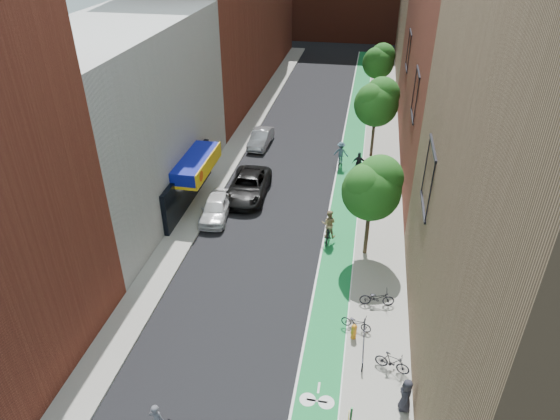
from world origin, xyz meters
The scene contains 21 objects.
ground centered at (0.00, 0.00, 0.00)m, with size 160.00×160.00×0.00m, color black.
bike_lane centered at (4.00, 26.00, 0.01)m, with size 2.00×68.00×0.01m, color #15783C.
sidewalk_left centered at (-6.00, 26.00, 0.07)m, with size 2.00×68.00×0.15m, color gray.
sidewalk_right centered at (6.50, 26.00, 0.07)m, with size 3.00×68.00×0.15m, color gray.
building_left_white centered at (-11.00, 14.00, 6.00)m, with size 8.00×20.00×12.00m, color silver.
building_right_near_tan centered at (12.00, 2.00, 9.00)m, with size 8.00×20.00×18.00m, color #8C6B4C.
building_right_mid_red centered at (12.00, 26.00, 11.00)m, with size 8.00×28.00×22.00m, color maroon.
tree_near centered at (5.65, 10.02, 4.66)m, with size 3.40×3.36×6.42m.
tree_mid centered at (5.65, 24.02, 4.89)m, with size 3.55×3.53×6.74m.
tree_far centered at (5.65, 38.02, 4.50)m, with size 3.30×3.25×6.21m.
parked_car_white centered at (-4.46, 12.50, 0.74)m, with size 1.75×4.35×1.48m, color silver.
parked_car_black centered at (-3.00, 15.71, 0.81)m, with size 2.67×5.80×1.61m, color black.
parked_car_silver centered at (-4.01, 24.62, 0.71)m, with size 1.49×4.28×1.41m, color gray.
cyclist_lane_near centered at (3.27, 10.98, 0.94)m, with size 0.94×1.87×2.21m.
cyclist_lane_mid centered at (4.70, 19.98, 0.82)m, with size 1.05×1.75×2.13m.
cyclist_lane_far centered at (3.20, 21.73, 1.00)m, with size 1.24×1.54×2.13m.
parked_bike_near centered at (6.37, 5.41, 0.63)m, with size 0.63×1.81×0.95m, color black.
parked_bike_mid centered at (7.11, 1.17, 0.63)m, with size 0.45×1.61×0.97m, color black.
parked_bike_far centered at (5.40, 3.46, 0.56)m, with size 0.54×1.55×0.82m, color black.
pedestrian centered at (7.60, -0.80, 0.96)m, with size 0.79×0.52×1.63m, color #22212A.
fire_hydrant centered at (5.31, 2.83, 0.59)m, with size 0.29×0.29×0.83m.
Camera 1 is at (4.96, -14.97, 18.02)m, focal length 32.00 mm.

